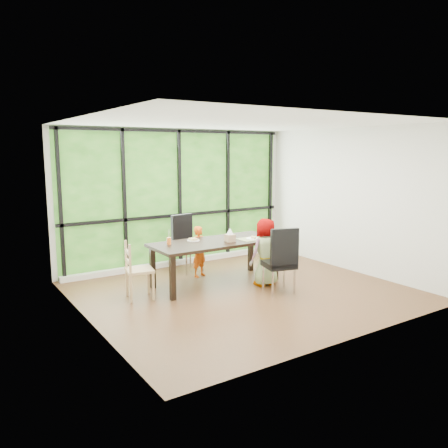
{
  "coord_description": "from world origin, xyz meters",
  "views": [
    {
      "loc": [
        -4.13,
        -5.74,
        2.28
      ],
      "look_at": [
        -0.04,
        0.52,
        1.05
      ],
      "focal_mm": 36.07,
      "sensor_mm": 36.0,
      "label": 1
    }
  ],
  "objects_px": {
    "dining_table": "(216,262)",
    "chair_window_leather": "(188,244)",
    "green_cup": "(267,235)",
    "tissue_box": "(230,238)",
    "plate_far": "(193,240)",
    "child_toddler": "(199,251)",
    "chair_end_beech": "(140,270)",
    "chair_interior_leather": "(279,260)",
    "plate_near": "(254,239)",
    "white_mug": "(262,233)",
    "orange_cup": "(169,241)",
    "child_older": "(265,252)"
  },
  "relations": [
    {
      "from": "dining_table",
      "to": "chair_window_leather",
      "type": "relative_size",
      "value": 2.07
    },
    {
      "from": "green_cup",
      "to": "tissue_box",
      "type": "relative_size",
      "value": 0.77
    },
    {
      "from": "plate_far",
      "to": "chair_window_leather",
      "type": "bearing_deg",
      "value": 67.86
    },
    {
      "from": "child_toddler",
      "to": "tissue_box",
      "type": "distance_m",
      "value": 0.83
    },
    {
      "from": "chair_end_beech",
      "to": "chair_interior_leather",
      "type": "bearing_deg",
      "value": -103.71
    },
    {
      "from": "chair_interior_leather",
      "to": "green_cup",
      "type": "relative_size",
      "value": 9.64
    },
    {
      "from": "plate_far",
      "to": "plate_near",
      "type": "relative_size",
      "value": 0.82
    },
    {
      "from": "chair_interior_leather",
      "to": "white_mug",
      "type": "distance_m",
      "value": 1.09
    },
    {
      "from": "child_toddler",
      "to": "orange_cup",
      "type": "distance_m",
      "value": 0.93
    },
    {
      "from": "white_mug",
      "to": "green_cup",
      "type": "bearing_deg",
      "value": -112.44
    },
    {
      "from": "chair_interior_leather",
      "to": "chair_end_beech",
      "type": "relative_size",
      "value": 1.2
    },
    {
      "from": "child_older",
      "to": "dining_table",
      "type": "bearing_deg",
      "value": -40.07
    },
    {
      "from": "chair_window_leather",
      "to": "child_toddler",
      "type": "relative_size",
      "value": 1.16
    },
    {
      "from": "chair_end_beech",
      "to": "plate_far",
      "type": "height_order",
      "value": "chair_end_beech"
    },
    {
      "from": "tissue_box",
      "to": "orange_cup",
      "type": "bearing_deg",
      "value": 159.39
    },
    {
      "from": "green_cup",
      "to": "white_mug",
      "type": "relative_size",
      "value": 1.55
    },
    {
      "from": "chair_interior_leather",
      "to": "tissue_box",
      "type": "relative_size",
      "value": 7.42
    },
    {
      "from": "plate_far",
      "to": "green_cup",
      "type": "distance_m",
      "value": 1.3
    },
    {
      "from": "chair_end_beech",
      "to": "chair_window_leather",
      "type": "bearing_deg",
      "value": -43.81
    },
    {
      "from": "chair_window_leather",
      "to": "chair_end_beech",
      "type": "distance_m",
      "value": 1.68
    },
    {
      "from": "chair_window_leather",
      "to": "white_mug",
      "type": "height_order",
      "value": "chair_window_leather"
    },
    {
      "from": "chair_end_beech",
      "to": "green_cup",
      "type": "xyz_separation_m",
      "value": [
        2.28,
        -0.27,
        0.36
      ]
    },
    {
      "from": "orange_cup",
      "to": "chair_window_leather",
      "type": "bearing_deg",
      "value": 44.25
    },
    {
      "from": "plate_far",
      "to": "tissue_box",
      "type": "distance_m",
      "value": 0.63
    },
    {
      "from": "chair_end_beech",
      "to": "plate_far",
      "type": "relative_size",
      "value": 4.14
    },
    {
      "from": "child_older",
      "to": "orange_cup",
      "type": "distance_m",
      "value": 1.64
    },
    {
      "from": "chair_window_leather",
      "to": "child_older",
      "type": "xyz_separation_m",
      "value": [
        0.68,
        -1.47,
        0.04
      ]
    },
    {
      "from": "chair_window_leather",
      "to": "tissue_box",
      "type": "bearing_deg",
      "value": -88.25
    },
    {
      "from": "chair_window_leather",
      "to": "plate_near",
      "type": "distance_m",
      "value": 1.35
    },
    {
      "from": "child_older",
      "to": "plate_far",
      "type": "xyz_separation_m",
      "value": [
        -0.98,
        0.75,
        0.18
      ]
    },
    {
      "from": "orange_cup",
      "to": "plate_far",
      "type": "bearing_deg",
      "value": 3.14
    },
    {
      "from": "chair_end_beech",
      "to": "child_toddler",
      "type": "height_order",
      "value": "child_toddler"
    },
    {
      "from": "chair_interior_leather",
      "to": "green_cup",
      "type": "xyz_separation_m",
      "value": [
        0.27,
        0.68,
        0.27
      ]
    },
    {
      "from": "dining_table",
      "to": "chair_window_leather",
      "type": "distance_m",
      "value": 0.96
    },
    {
      "from": "chair_end_beech",
      "to": "orange_cup",
      "type": "bearing_deg",
      "value": -59.81
    },
    {
      "from": "chair_window_leather",
      "to": "orange_cup",
      "type": "bearing_deg",
      "value": -144.22
    },
    {
      "from": "orange_cup",
      "to": "white_mug",
      "type": "distance_m",
      "value": 1.8
    },
    {
      "from": "orange_cup",
      "to": "green_cup",
      "type": "relative_size",
      "value": 1.02
    },
    {
      "from": "child_older",
      "to": "white_mug",
      "type": "distance_m",
      "value": 0.68
    },
    {
      "from": "chair_window_leather",
      "to": "green_cup",
      "type": "bearing_deg",
      "value": -62.13
    },
    {
      "from": "child_toddler",
      "to": "orange_cup",
      "type": "xyz_separation_m",
      "value": [
        -0.79,
        -0.37,
        0.34
      ]
    },
    {
      "from": "child_toddler",
      "to": "child_older",
      "type": "bearing_deg",
      "value": -80.03
    },
    {
      "from": "child_older",
      "to": "green_cup",
      "type": "distance_m",
      "value": 0.4
    },
    {
      "from": "green_cup",
      "to": "white_mug",
      "type": "distance_m",
      "value": 0.33
    },
    {
      "from": "child_older",
      "to": "plate_far",
      "type": "distance_m",
      "value": 1.24
    },
    {
      "from": "dining_table",
      "to": "child_toddler",
      "type": "distance_m",
      "value": 0.57
    },
    {
      "from": "child_toddler",
      "to": "child_older",
      "type": "xyz_separation_m",
      "value": [
        0.66,
        -1.09,
        0.11
      ]
    },
    {
      "from": "child_older",
      "to": "plate_far",
      "type": "height_order",
      "value": "child_older"
    },
    {
      "from": "chair_window_leather",
      "to": "orange_cup",
      "type": "height_order",
      "value": "chair_window_leather"
    },
    {
      "from": "dining_table",
      "to": "child_toddler",
      "type": "bearing_deg",
      "value": 90.0
    }
  ]
}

